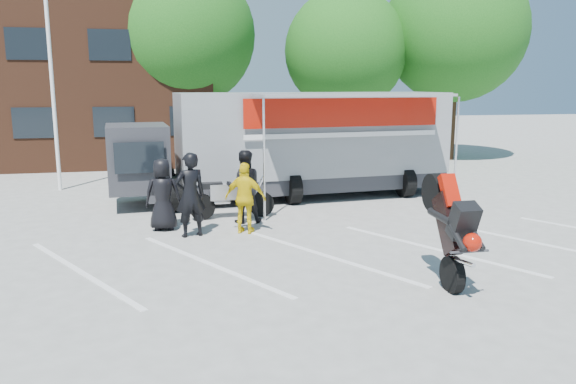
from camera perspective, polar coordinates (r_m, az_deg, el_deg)
name	(u,v)px	position (r m, az deg, el deg)	size (l,w,h in m)	color
ground	(331,272)	(10.65, 4.42, -8.14)	(100.00, 100.00, 0.00)	#A6A7A1
parking_bay_lines	(317,256)	(11.56, 3.01, -6.55)	(18.00, 5.00, 0.01)	white
office_building	(4,84)	(28.55, -26.90, 9.76)	(18.00, 8.00, 7.00)	#4F2A19
flagpole	(57,34)	(20.00, -22.43, 14.62)	(1.61, 0.12, 8.00)	white
tree_left	(185,36)	(25.75, -10.41, 15.35)	(6.12, 6.12, 8.64)	#382314
tree_mid	(346,51)	(25.92, 5.87, 14.06)	(5.44, 5.44, 7.68)	#382314
tree_right	(455,31)	(27.48, 16.59, 15.44)	(6.46, 6.46, 9.12)	#382314
transporter_truck	(298,197)	(17.61, 1.01, -0.49)	(10.14, 4.89, 3.23)	gray
parked_motorcycle	(232,218)	(14.89, -5.68, -2.64)	(0.76, 2.29, 1.20)	#A8A8AC
stunt_bike_rider	(433,278)	(10.65, 14.55, -8.47)	(0.86, 1.82, 2.14)	black
spectator_leather_a	(163,194)	(13.78, -12.59, -0.24)	(0.85, 0.55, 1.75)	black
spectator_leather_b	(190,195)	(13.03, -9.90, -0.29)	(0.71, 0.47, 1.96)	black
spectator_leather_c	(244,187)	(14.23, -4.49, 0.55)	(0.90, 0.70, 1.85)	black
spectator_hivis	(245,198)	(13.20, -4.35, -0.63)	(0.99, 0.41, 1.68)	yellow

